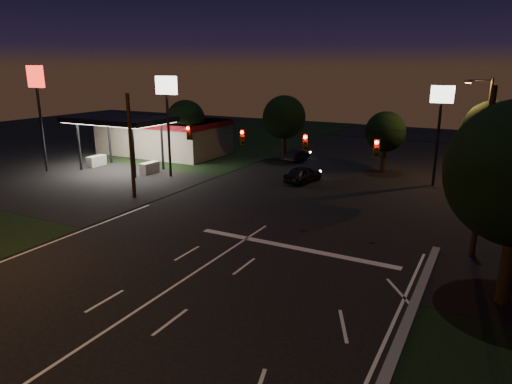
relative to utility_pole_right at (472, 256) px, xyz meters
The scene contains 17 objects.
ground 19.21m from the utility_pole_right, 128.66° to the right, with size 140.00×140.00×0.00m, color black.
cross_street_left 32.02m from the utility_pole_right, behind, with size 20.00×16.00×0.02m, color black.
stop_bar 9.66m from the utility_pole_right, 158.75° to the right, with size 12.00×0.50×0.01m, color silver.
utility_pole_right is the anchor object (origin of this frame).
utility_pole_left 24.00m from the utility_pole_right, behind, with size 0.28×0.28×8.00m, color black.
signal_span 13.20m from the utility_pole_right, behind, with size 24.00×0.40×1.56m.
gas_station 37.27m from the utility_pole_right, 155.56° to the left, with size 14.20×16.10×5.25m.
pole_sign_left_near 27.82m from the utility_pole_right, 164.93° to the left, with size 2.20×0.30×9.10m.
pole_sign_left_far 38.87m from the utility_pole_right, behind, with size 2.00×0.30×10.00m.
pole_sign_right 16.73m from the utility_pole_right, 104.93° to the left, with size 1.80×0.30×8.40m.
street_light_right_far 17.81m from the utility_pole_right, 92.57° to the left, with size 2.20×0.35×9.00m.
tree_far_a 33.84m from the utility_pole_right, 153.24° to the left, with size 4.20×4.20×6.42m.
tree_far_b 28.04m from the utility_pole_right, 136.25° to the left, with size 4.60×4.60×6.98m.
tree_far_c 20.58m from the utility_pole_right, 116.39° to the left, with size 3.80×3.80×5.86m.
tree_far_d 16.84m from the utility_pole_right, 89.92° to the left, with size 4.80×4.80×7.30m.
car_oncoming_a 18.00m from the utility_pole_right, 142.92° to the left, with size 1.73×4.30×1.46m, color black.
car_oncoming_b 26.83m from the utility_pole_right, 133.72° to the left, with size 1.31×3.76×1.24m, color black.
Camera 1 is at (12.47, -10.69, 9.87)m, focal length 32.00 mm.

